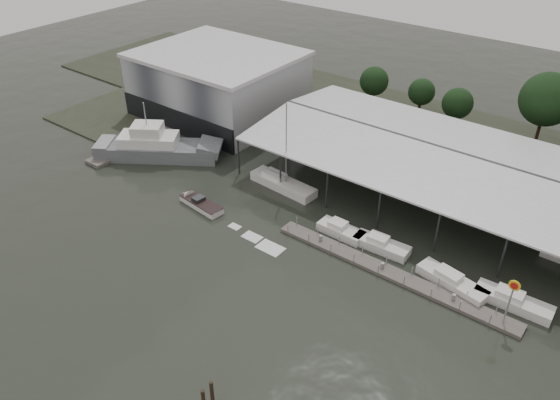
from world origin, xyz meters
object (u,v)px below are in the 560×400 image
Objects in this scene: shell_fuel_sign at (512,294)px; grey_trawler at (158,147)px; white_sailboat at (282,184)px; speedboat_underway at (199,202)px.

grey_trawler reaches higher than shell_fuel_sign.
grey_trawler is 20.06m from white_sailboat.
shell_fuel_sign is 38.01m from speedboat_underway.
white_sailboat is (19.60, 4.19, -0.93)m from grey_trawler.
grey_trawler is at bearing -163.71° from white_sailboat.
grey_trawler is 1.42× the size of white_sailboat.
grey_trawler is (-51.42, 2.79, -2.35)m from shell_fuel_sign.
grey_trawler is 0.98× the size of speedboat_underway.
shell_fuel_sign is 0.31× the size of speedboat_underway.
grey_trawler is 14.84m from speedboat_underway.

